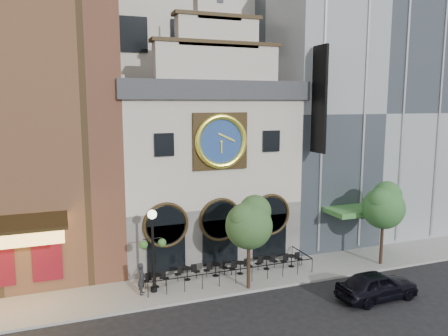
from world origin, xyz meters
TOP-DOWN VIEW (x-y plane):
  - ground at (0.00, 0.00)m, footprint 120.00×120.00m
  - sidewalk at (0.00, 2.50)m, footprint 44.00×5.00m
  - clock_building at (0.00, 7.82)m, footprint 12.60×8.78m
  - retail_building at (12.99, 9.99)m, footprint 14.00×14.40m
  - office_tower at (0.00, 20.00)m, footprint 20.00×16.00m
  - cafe_railing at (0.00, 2.50)m, footprint 10.60×2.60m
  - bistro_0 at (-4.61, 2.44)m, footprint 1.58×0.68m
  - bistro_1 at (-2.57, 2.83)m, footprint 1.58×0.68m
  - bistro_2 at (-0.72, 2.79)m, footprint 1.58×0.68m
  - bistro_3 at (0.86, 2.55)m, footprint 1.58×0.68m
  - bistro_4 at (2.78, 2.71)m, footprint 1.58×0.68m
  - bistro_5 at (4.52, 2.51)m, footprint 1.58×0.68m
  - car_right at (6.76, -3.18)m, footprint 4.84×2.08m
  - pedestrian at (-5.53, 1.80)m, footprint 0.60×0.76m
  - lamppost at (-4.83, 1.88)m, footprint 1.55×0.53m
  - tree_left at (0.52, 0.44)m, footprint 2.85×2.74m
  - tree_right at (10.51, 0.91)m, footprint 2.90×2.79m

SIDE VIEW (x-z plane):
  - ground at x=0.00m, z-range 0.00..0.00m
  - sidewalk at x=0.00m, z-range 0.00..0.15m
  - cafe_railing at x=0.00m, z-range 0.15..1.05m
  - bistro_0 at x=-4.61m, z-range 0.16..1.06m
  - bistro_1 at x=-2.57m, z-range 0.16..1.06m
  - bistro_2 at x=-0.72m, z-range 0.16..1.06m
  - bistro_3 at x=0.86m, z-range 0.16..1.06m
  - bistro_4 at x=2.78m, z-range 0.16..1.06m
  - bistro_5 at x=4.52m, z-range 0.16..1.06m
  - car_right at x=6.76m, z-range 0.00..1.63m
  - pedestrian at x=-5.53m, z-range 0.15..1.98m
  - lamppost at x=-4.83m, z-range 0.72..5.57m
  - tree_left at x=0.52m, z-range 1.43..6.92m
  - tree_right at x=10.51m, z-range 1.45..7.04m
  - clock_building at x=0.00m, z-range -2.64..16.01m
  - retail_building at x=12.99m, z-range 0.14..20.14m
  - office_tower at x=0.00m, z-range 0.00..40.00m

